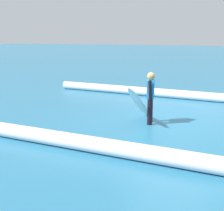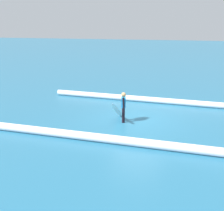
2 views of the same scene
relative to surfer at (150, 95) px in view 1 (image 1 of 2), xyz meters
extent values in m
plane|color=#25698B|center=(-0.55, -0.52, -0.82)|extent=(161.81, 161.81, 0.00)
cylinder|color=black|center=(-0.04, 0.13, -0.45)|extent=(0.14, 0.14, 0.73)
cylinder|color=black|center=(0.04, -0.13, -0.45)|extent=(0.14, 0.14, 0.73)
cube|color=#198CD8|center=(0.00, 0.00, 0.17)|extent=(0.28, 0.38, 0.51)
sphere|color=tan|center=(0.00, 0.00, 0.53)|extent=(0.22, 0.22, 0.22)
cylinder|color=black|center=(-0.06, 0.21, 0.17)|extent=(0.09, 0.16, 0.56)
cylinder|color=black|center=(0.06, -0.21, 0.17)|extent=(0.09, 0.13, 0.56)
ellipsoid|color=white|center=(0.31, 0.09, -0.24)|extent=(0.40, 1.88, 1.19)
ellipsoid|color=red|center=(0.31, 0.09, -0.24)|extent=(0.20, 1.51, 0.97)
cylinder|color=white|center=(-2.14, 2.63, -0.65)|extent=(25.22, 0.73, 0.34)
camera|label=1|loc=(-2.69, 8.01, 1.59)|focal=48.84mm
camera|label=2|loc=(-3.39, 12.41, 3.67)|focal=44.84mm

